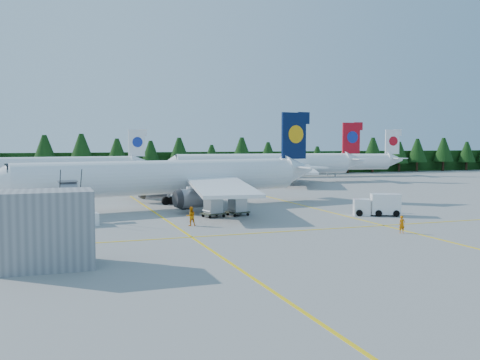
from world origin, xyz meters
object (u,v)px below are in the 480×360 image
object	(u,v)px
service_truck	(377,205)
airliner_red	(261,165)
airstairs	(73,216)
airliner_navy	(160,178)

from	to	relation	value
service_truck	airliner_red	bearing A→B (deg)	108.13
airliner_red	airstairs	size ratio (longest dim) A/B	6.48
airliner_red	service_truck	xyz separation A→B (m)	(-6.00, -50.90, -2.59)
airliner_navy	airstairs	xyz separation A→B (m)	(-11.13, -11.18, -2.89)
airliner_red	service_truck	size ratio (longest dim) A/B	7.97
airliner_navy	airliner_red	size ratio (longest dim) A/B	0.99
airstairs	service_truck	world-z (taller)	airstairs
airliner_red	service_truck	bearing A→B (deg)	-94.42
service_truck	airliner_navy	bearing A→B (deg)	170.25
airliner_navy	airliner_red	xyz separation A→B (m)	(28.18, 35.60, -0.01)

